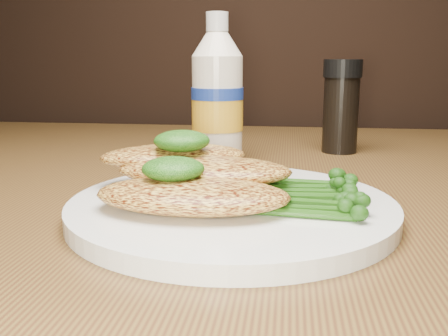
# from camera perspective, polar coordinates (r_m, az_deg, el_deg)

# --- Properties ---
(plate) EXTENTS (0.28, 0.28, 0.01)m
(plate) POSITION_cam_1_polar(r_m,az_deg,el_deg) (0.43, 0.91, -4.51)
(plate) COLOR white
(plate) RESTS_ON dining_table
(chicken_front) EXTENTS (0.16, 0.08, 0.02)m
(chicken_front) POSITION_cam_1_polar(r_m,az_deg,el_deg) (0.40, -3.60, -3.10)
(chicken_front) COLOR #EAB74A
(chicken_front) RESTS_ON plate
(chicken_mid) EXTENTS (0.16, 0.08, 0.02)m
(chicken_mid) POSITION_cam_1_polar(r_m,az_deg,el_deg) (0.45, -2.24, -0.29)
(chicken_mid) COLOR #EAB74A
(chicken_mid) RESTS_ON plate
(chicken_back) EXTENTS (0.15, 0.11, 0.02)m
(chicken_back) POSITION_cam_1_polar(r_m,az_deg,el_deg) (0.48, -5.72, 1.37)
(chicken_back) COLOR #EAB74A
(chicken_back) RESTS_ON plate
(pesto_front) EXTENTS (0.06, 0.05, 0.02)m
(pesto_front) POSITION_cam_1_polar(r_m,az_deg,el_deg) (0.41, -5.79, -0.08)
(pesto_front) COLOR black
(pesto_front) RESTS_ON chicken_front
(pesto_back) EXTENTS (0.06, 0.06, 0.02)m
(pesto_back) POSITION_cam_1_polar(r_m,az_deg,el_deg) (0.46, -4.80, 3.09)
(pesto_back) COLOR black
(pesto_back) RESTS_ON chicken_back
(broccolini_bundle) EXTENTS (0.14, 0.11, 0.02)m
(broccolini_bundle) POSITION_cam_1_polar(r_m,az_deg,el_deg) (0.43, 7.51, -2.42)
(broccolini_bundle) COLOR #204F11
(broccolini_bundle) RESTS_ON plate
(mayo_bottle) EXTENTS (0.08, 0.08, 0.19)m
(mayo_bottle) POSITION_cam_1_polar(r_m,az_deg,el_deg) (0.65, -0.76, 8.99)
(mayo_bottle) COLOR white
(mayo_bottle) RESTS_ON dining_table
(pepper_grinder) EXTENTS (0.07, 0.07, 0.13)m
(pepper_grinder) POSITION_cam_1_polar(r_m,az_deg,el_deg) (0.74, 13.13, 6.80)
(pepper_grinder) COLOR black
(pepper_grinder) RESTS_ON dining_table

